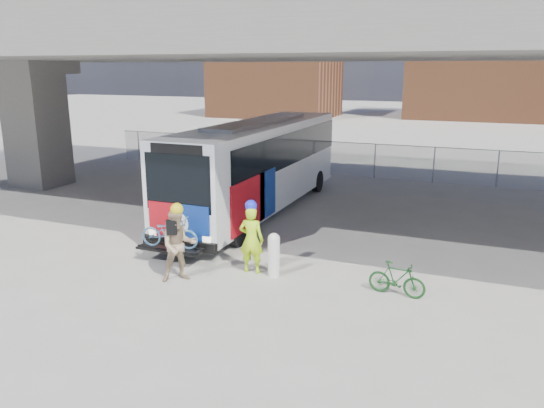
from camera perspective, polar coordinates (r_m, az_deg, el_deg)
The scene contains 9 objects.
ground at distance 17.83m, azimuth -0.21°, elevation -4.11°, with size 160.00×160.00×0.00m, color #9E9991.
bus at distance 21.33m, azimuth -1.43°, elevation 4.80°, with size 2.67×12.98×3.69m.
overpass at distance 20.68m, azimuth 4.23°, elevation 16.81°, with size 40.00×16.00×7.95m.
chainlink_fence at distance 28.68m, azimuth 9.08°, elevation 5.72°, with size 30.00×0.06×30.00m.
brick_buildings at distance 64.05m, azimuth 18.18°, elevation 13.48°, with size 54.00×22.00×12.00m.
bollard at distance 14.76m, azimuth 0.20°, elevation -5.32°, with size 0.33×0.33×1.27m.
cyclist_hivis at distance 14.96m, azimuth -2.24°, elevation -3.66°, with size 0.76×0.55×2.13m.
cyclist_tan at distance 14.60m, azimuth -10.03°, elevation -4.30°, with size 1.23×1.21×2.20m.
bike_parked at distance 14.01m, azimuth 13.28°, elevation -7.87°, with size 0.42×1.48×0.89m, color #16461B.
Camera 1 is at (6.50, -15.61, 5.66)m, focal length 35.00 mm.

